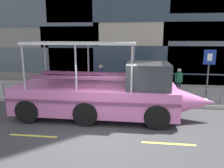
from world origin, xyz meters
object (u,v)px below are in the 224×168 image
object	(u,v)px
parking_sign	(209,67)
duck_tour_boat	(106,94)
pedestrian_near_bow	(179,79)
pedestrian_mid_left	(101,76)

from	to	relation	value
parking_sign	duck_tour_boat	bearing A→B (deg)	-152.60
parking_sign	pedestrian_near_bow	bearing A→B (deg)	146.14
parking_sign	pedestrian_near_bow	world-z (taller)	parking_sign
duck_tour_boat	pedestrian_near_bow	distance (m)	5.04
pedestrian_mid_left	pedestrian_near_bow	bearing A→B (deg)	-1.21
pedestrian_mid_left	parking_sign	bearing A→B (deg)	-9.47
parking_sign	duck_tour_boat	world-z (taller)	duck_tour_boat
pedestrian_near_bow	pedestrian_mid_left	bearing A→B (deg)	178.79
parking_sign	duck_tour_boat	distance (m)	5.69
pedestrian_near_bow	pedestrian_mid_left	size ratio (longest dim) A/B	0.93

